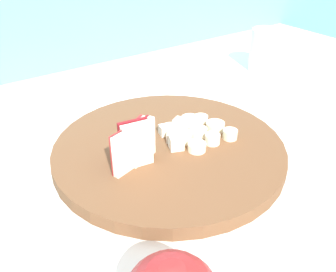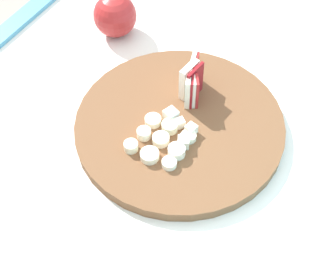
{
  "view_description": "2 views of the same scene",
  "coord_description": "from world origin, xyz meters",
  "px_view_note": "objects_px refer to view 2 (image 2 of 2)",
  "views": [
    {
      "loc": [
        -0.32,
        -0.37,
        1.18
      ],
      "look_at": [
        -0.08,
        -0.02,
        0.92
      ],
      "focal_mm": 39.43,
      "sensor_mm": 36.0,
      "label": 1
    },
    {
      "loc": [
        0.37,
        0.23,
        1.47
      ],
      "look_at": [
        -0.01,
        0.01,
        0.9
      ],
      "focal_mm": 50.45,
      "sensor_mm": 36.0,
      "label": 2
    }
  ],
  "objects_px": {
    "apple_dice_pile": "(180,128)",
    "banana_slice_rows": "(161,141)",
    "whole_apple": "(115,15)",
    "cutting_board": "(180,126)",
    "apple_wedge_fan": "(191,82)"
  },
  "relations": [
    {
      "from": "apple_wedge_fan",
      "to": "apple_dice_pile",
      "type": "distance_m",
      "value": 0.09
    },
    {
      "from": "whole_apple",
      "to": "apple_wedge_fan",
      "type": "bearing_deg",
      "value": 66.3
    },
    {
      "from": "whole_apple",
      "to": "banana_slice_rows",
      "type": "bearing_deg",
      "value": 46.42
    },
    {
      "from": "apple_wedge_fan",
      "to": "whole_apple",
      "type": "distance_m",
      "value": 0.23
    },
    {
      "from": "banana_slice_rows",
      "to": "apple_dice_pile",
      "type": "bearing_deg",
      "value": 156.13
    },
    {
      "from": "banana_slice_rows",
      "to": "whole_apple",
      "type": "bearing_deg",
      "value": -133.58
    },
    {
      "from": "cutting_board",
      "to": "banana_slice_rows",
      "type": "height_order",
      "value": "banana_slice_rows"
    },
    {
      "from": "whole_apple",
      "to": "cutting_board",
      "type": "bearing_deg",
      "value": 55.33
    },
    {
      "from": "apple_wedge_fan",
      "to": "apple_dice_pile",
      "type": "relative_size",
      "value": 1.13
    },
    {
      "from": "apple_dice_pile",
      "to": "banana_slice_rows",
      "type": "relative_size",
      "value": 0.74
    },
    {
      "from": "apple_dice_pile",
      "to": "banana_slice_rows",
      "type": "height_order",
      "value": "apple_dice_pile"
    },
    {
      "from": "cutting_board",
      "to": "whole_apple",
      "type": "bearing_deg",
      "value": -124.67
    },
    {
      "from": "cutting_board",
      "to": "apple_dice_pile",
      "type": "bearing_deg",
      "value": 29.81
    },
    {
      "from": "whole_apple",
      "to": "apple_dice_pile",
      "type": "bearing_deg",
      "value": 53.55
    },
    {
      "from": "banana_slice_rows",
      "to": "whole_apple",
      "type": "distance_m",
      "value": 0.3
    }
  ]
}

